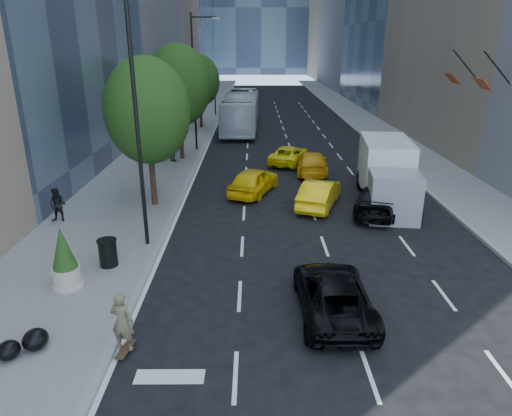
{
  "coord_description": "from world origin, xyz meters",
  "views": [
    {
      "loc": [
        -2.02,
        -13.6,
        8.16
      ],
      "look_at": [
        -1.91,
        4.36,
        1.6
      ],
      "focal_mm": 32.0,
      "sensor_mm": 36.0,
      "label": 1
    }
  ],
  "objects_px": {
    "trash_can": "(108,253)",
    "black_sedan_lincoln": "(333,294)",
    "black_sedan_mercedes": "(377,200)",
    "box_truck": "(387,173)",
    "planter_shrub": "(64,259)",
    "skateboarder": "(123,325)",
    "city_bus": "(241,111)"
  },
  "relations": [
    {
      "from": "city_bus",
      "to": "planter_shrub",
      "type": "height_order",
      "value": "city_bus"
    },
    {
      "from": "black_sedan_mercedes",
      "to": "planter_shrub",
      "type": "height_order",
      "value": "planter_shrub"
    },
    {
      "from": "black_sedan_lincoln",
      "to": "planter_shrub",
      "type": "relative_size",
      "value": 2.12
    },
    {
      "from": "skateboarder",
      "to": "black_sedan_lincoln",
      "type": "relative_size",
      "value": 0.37
    },
    {
      "from": "skateboarder",
      "to": "box_truck",
      "type": "height_order",
      "value": "box_truck"
    },
    {
      "from": "city_bus",
      "to": "planter_shrub",
      "type": "xyz_separation_m",
      "value": [
        -5.26,
        -30.76,
        -0.6
      ]
    },
    {
      "from": "black_sedan_lincoln",
      "to": "city_bus",
      "type": "xyz_separation_m",
      "value": [
        -3.7,
        32.16,
        1.16
      ]
    },
    {
      "from": "black_sedan_lincoln",
      "to": "black_sedan_mercedes",
      "type": "height_order",
      "value": "black_sedan_mercedes"
    },
    {
      "from": "skateboarder",
      "to": "box_truck",
      "type": "relative_size",
      "value": 0.25
    },
    {
      "from": "black_sedan_lincoln",
      "to": "box_truck",
      "type": "bearing_deg",
      "value": -113.98
    },
    {
      "from": "planter_shrub",
      "to": "black_sedan_lincoln",
      "type": "bearing_deg",
      "value": -8.85
    },
    {
      "from": "box_truck",
      "to": "planter_shrub",
      "type": "xyz_separation_m",
      "value": [
        -13.5,
        -9.17,
        -0.44
      ]
    },
    {
      "from": "city_bus",
      "to": "box_truck",
      "type": "height_order",
      "value": "city_bus"
    },
    {
      "from": "city_bus",
      "to": "planter_shrub",
      "type": "distance_m",
      "value": 31.21
    },
    {
      "from": "black_sedan_mercedes",
      "to": "box_truck",
      "type": "xyz_separation_m",
      "value": [
        0.84,
        1.57,
        0.94
      ]
    },
    {
      "from": "box_truck",
      "to": "black_sedan_mercedes",
      "type": "bearing_deg",
      "value": -110.81
    },
    {
      "from": "black_sedan_mercedes",
      "to": "trash_can",
      "type": "height_order",
      "value": "black_sedan_mercedes"
    },
    {
      "from": "city_bus",
      "to": "trash_can",
      "type": "relative_size",
      "value": 12.86
    },
    {
      "from": "skateboarder",
      "to": "planter_shrub",
      "type": "distance_m",
      "value": 4.45
    },
    {
      "from": "black_sedan_lincoln",
      "to": "city_bus",
      "type": "height_order",
      "value": "city_bus"
    },
    {
      "from": "planter_shrub",
      "to": "black_sedan_mercedes",
      "type": "bearing_deg",
      "value": 30.98
    },
    {
      "from": "black_sedan_mercedes",
      "to": "trash_can",
      "type": "relative_size",
      "value": 4.83
    },
    {
      "from": "box_truck",
      "to": "trash_can",
      "type": "distance_m",
      "value": 14.69
    },
    {
      "from": "black_sedan_mercedes",
      "to": "box_truck",
      "type": "relative_size",
      "value": 0.7
    },
    {
      "from": "black_sedan_lincoln",
      "to": "box_truck",
      "type": "xyz_separation_m",
      "value": [
        4.54,
        10.57,
        0.99
      ]
    },
    {
      "from": "black_sedan_mercedes",
      "to": "box_truck",
      "type": "bearing_deg",
      "value": -99.52
    },
    {
      "from": "black_sedan_mercedes",
      "to": "box_truck",
      "type": "height_order",
      "value": "box_truck"
    },
    {
      "from": "black_sedan_lincoln",
      "to": "skateboarder",
      "type": "bearing_deg",
      "value": 17.42
    },
    {
      "from": "trash_can",
      "to": "planter_shrub",
      "type": "height_order",
      "value": "planter_shrub"
    },
    {
      "from": "trash_can",
      "to": "black_sedan_lincoln",
      "type": "bearing_deg",
      "value": -20.52
    },
    {
      "from": "skateboarder",
      "to": "city_bus",
      "type": "bearing_deg",
      "value": -83.87
    },
    {
      "from": "planter_shrub",
      "to": "trash_can",
      "type": "bearing_deg",
      "value": 59.48
    }
  ]
}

